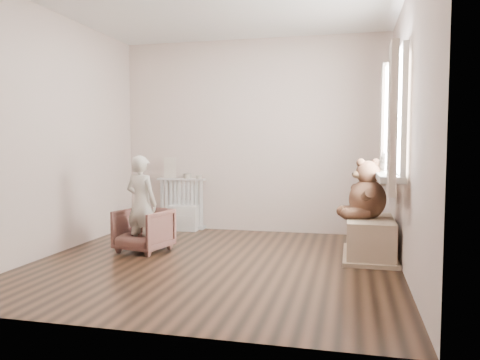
% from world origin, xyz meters
% --- Properties ---
extents(floor, '(3.60, 3.60, 0.01)m').
position_xyz_m(floor, '(0.00, 0.00, 0.00)').
color(floor, black).
rests_on(floor, ground).
extents(back_wall, '(3.60, 0.02, 2.60)m').
position_xyz_m(back_wall, '(0.00, 1.80, 1.30)').
color(back_wall, beige).
rests_on(back_wall, ground).
extents(front_wall, '(3.60, 0.02, 2.60)m').
position_xyz_m(front_wall, '(0.00, -1.80, 1.30)').
color(front_wall, beige).
rests_on(front_wall, ground).
extents(left_wall, '(0.02, 3.60, 2.60)m').
position_xyz_m(left_wall, '(-1.80, 0.00, 1.30)').
color(left_wall, beige).
rests_on(left_wall, ground).
extents(right_wall, '(0.02, 3.60, 2.60)m').
position_xyz_m(right_wall, '(1.80, 0.00, 1.30)').
color(right_wall, beige).
rests_on(right_wall, ground).
extents(window, '(0.03, 0.90, 1.10)m').
position_xyz_m(window, '(1.76, 0.30, 1.45)').
color(window, white).
rests_on(window, right_wall).
extents(window_sill, '(0.22, 1.10, 0.06)m').
position_xyz_m(window_sill, '(1.67, 0.30, 0.87)').
color(window_sill, silver).
rests_on(window_sill, right_wall).
extents(curtain_left, '(0.06, 0.26, 1.30)m').
position_xyz_m(curtain_left, '(1.65, -0.27, 1.39)').
color(curtain_left, beige).
rests_on(curtain_left, right_wall).
extents(curtain_right, '(0.06, 0.26, 1.30)m').
position_xyz_m(curtain_right, '(1.65, 0.87, 1.39)').
color(curtain_right, beige).
rests_on(curtain_right, right_wall).
extents(radiator, '(0.68, 0.13, 0.72)m').
position_xyz_m(radiator, '(-0.98, 1.68, 0.39)').
color(radiator, silver).
rests_on(radiator, floor).
extents(paper_doll, '(0.17, 0.02, 0.29)m').
position_xyz_m(paper_doll, '(-1.15, 1.68, 0.86)').
color(paper_doll, beige).
rests_on(paper_doll, radiator).
extents(tin_a, '(0.11, 0.11, 0.07)m').
position_xyz_m(tin_a, '(-0.89, 1.68, 0.75)').
color(tin_a, '#A59E8C').
rests_on(tin_a, radiator).
extents(tin_b, '(0.09, 0.09, 0.05)m').
position_xyz_m(tin_b, '(-0.72, 1.68, 0.74)').
color(tin_b, '#A59E8C').
rests_on(tin_b, radiator).
extents(toy_vanity, '(0.40, 0.29, 0.63)m').
position_xyz_m(toy_vanity, '(-0.92, 1.65, 0.28)').
color(toy_vanity, silver).
rests_on(toy_vanity, floor).
extents(armchair, '(0.62, 0.63, 0.48)m').
position_xyz_m(armchair, '(-0.90, 0.28, 0.24)').
color(armchair, brown).
rests_on(armchair, floor).
extents(child, '(0.43, 0.33, 1.04)m').
position_xyz_m(child, '(-0.90, 0.23, 0.54)').
color(child, beige).
rests_on(child, armchair).
extents(toy_bench, '(0.47, 0.89, 0.42)m').
position_xyz_m(toy_bench, '(1.52, 0.57, 0.20)').
color(toy_bench, '#C4AE90').
rests_on(toy_bench, floor).
extents(teddy_bear, '(0.58, 0.49, 0.61)m').
position_xyz_m(teddy_bear, '(1.49, 0.59, 0.67)').
color(teddy_bear, '#3B2317').
rests_on(teddy_bear, toy_bench).
extents(plush_cat, '(0.19, 0.26, 0.20)m').
position_xyz_m(plush_cat, '(1.66, 0.62, 1.00)').
color(plush_cat, slate).
rests_on(plush_cat, window_sill).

